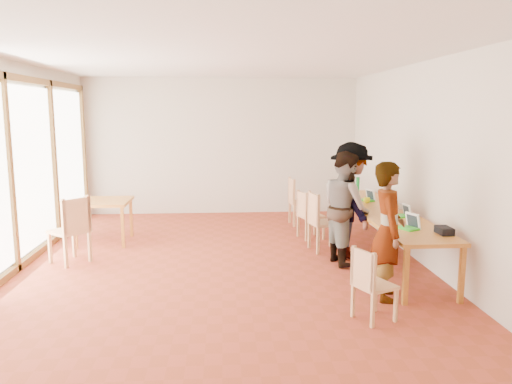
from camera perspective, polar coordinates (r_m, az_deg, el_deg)
ground at (r=7.46m, az=-3.87°, el=-8.54°), size 8.00×8.00×0.00m
wall_back at (r=11.13m, az=-3.96°, el=5.22°), size 6.00×0.10×3.00m
wall_front at (r=3.20m, az=-4.15°, el=-4.80°), size 6.00×0.10×3.00m
wall_right at (r=7.74m, az=18.83°, el=3.00°), size 0.10×8.00×3.00m
window_wall at (r=7.74m, az=-26.50°, el=2.53°), size 0.10×8.00×3.00m
ceiling at (r=7.14m, az=-4.14°, el=15.20°), size 6.00×8.00×0.04m
communal_table at (r=8.00m, az=14.30°, el=-2.39°), size 0.80×4.00×0.75m
side_table at (r=9.04m, az=-17.03°, el=-1.40°), size 0.90×0.90×0.75m
chair_near at (r=5.61m, az=12.78°, el=-9.46°), size 0.50×0.50×0.43m
chair_mid at (r=8.19m, az=7.23°, el=-2.68°), size 0.53×0.53×0.51m
chair_far at (r=8.97m, az=5.79°, el=-2.04°), size 0.50×0.50×0.46m
chair_empty at (r=10.05m, az=4.64°, el=-0.51°), size 0.48×0.48×0.50m
chair_spare at (r=7.92m, az=-20.20°, el=-3.35°), size 0.67×0.67×0.54m
person_near at (r=6.24m, az=14.85°, el=-4.34°), size 0.50×0.67×1.69m
person_mid at (r=7.59m, az=10.22°, el=-1.75°), size 0.77×0.92×1.69m
person_far at (r=7.85m, az=10.75°, el=-0.98°), size 0.77×1.22×1.81m
laptop_near at (r=6.84m, az=17.22°, el=-3.57°), size 0.30×0.31×0.21m
laptop_mid at (r=7.60m, az=16.59°, el=-2.33°), size 0.22×0.24×0.18m
laptop_far at (r=8.78m, az=12.73°, el=-0.63°), size 0.27×0.29×0.20m
yellow_mug at (r=8.58m, az=12.54°, el=-0.92°), size 0.13×0.13×0.09m
green_bottle at (r=9.73m, az=11.55°, el=0.87°), size 0.07×0.07×0.28m
clear_glass at (r=8.16m, az=16.24°, el=-1.58°), size 0.07×0.07×0.09m
condiment_cup at (r=8.71m, az=14.86°, el=-0.96°), size 0.08×0.08×0.06m
pink_phone at (r=7.25m, az=14.72°, el=-3.15°), size 0.05×0.10×0.01m
black_pouch at (r=6.70m, az=20.72°, el=-4.14°), size 0.16×0.26×0.09m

